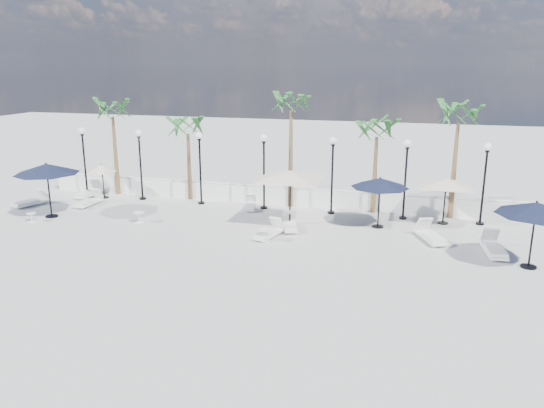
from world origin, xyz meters
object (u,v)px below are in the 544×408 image
(parasol_cream_sq_a, at_px, (290,171))
(lounger_3, at_px, (269,232))
(lounger_4, at_px, (290,225))
(lounger_5, at_px, (250,205))
(lounger_6, at_px, (431,235))
(parasol_navy_left, at_px, (47,169))
(lounger_7, at_px, (494,248))
(parasol_cream_sq_b, at_px, (447,179))
(parasol_cream_small, at_px, (102,169))
(lounger_1, at_px, (89,192))
(lounger_2, at_px, (89,201))
(parasol_navy_right, at_px, (536,209))
(lounger_0, at_px, (31,201))
(parasol_navy_mid, at_px, (380,183))

(parasol_cream_sq_a, bearing_deg, lounger_3, -103.30)
(lounger_4, bearing_deg, lounger_5, 118.12)
(lounger_6, height_order, parasol_cream_sq_a, parasol_cream_sq_a)
(lounger_3, distance_m, parasol_navy_left, 11.32)
(lounger_4, xyz_separation_m, parasol_navy_left, (-11.73, -1.19, 2.16))
(lounger_7, distance_m, parasol_cream_sq_b, 4.58)
(lounger_7, relative_size, parasol_cream_small, 1.10)
(lounger_1, relative_size, parasol_cream_small, 1.05)
(lounger_3, xyz_separation_m, parasol_cream_small, (-10.75, 4.14, 1.43))
(lounger_1, relative_size, lounger_3, 1.08)
(lounger_2, bearing_deg, parasol_navy_left, -100.25)
(lounger_5, xyz_separation_m, parasol_cream_small, (-8.56, -0.02, 1.45))
(lounger_6, xyz_separation_m, parasol_cream_small, (-17.48, 2.78, 1.40))
(lounger_2, relative_size, parasol_navy_right, 0.66)
(parasol_cream_sq_b, bearing_deg, lounger_3, -150.46)
(lounger_0, height_order, lounger_1, lounger_1)
(lounger_2, height_order, parasol_navy_left, parasol_navy_left)
(lounger_4, height_order, lounger_5, lounger_4)
(lounger_6, bearing_deg, lounger_7, -46.02)
(parasol_cream_small, bearing_deg, parasol_navy_right, -13.24)
(lounger_7, bearing_deg, parasol_navy_left, 174.65)
(lounger_2, height_order, parasol_navy_mid, parasol_navy_mid)
(lounger_5, xyz_separation_m, parasol_cream_sq_a, (2.65, -2.22, 2.37))
(lounger_1, bearing_deg, lounger_3, -20.96)
(lounger_4, bearing_deg, parasol_navy_left, 169.11)
(lounger_5, distance_m, lounger_6, 9.35)
(lounger_4, height_order, parasol_navy_left, parasol_navy_left)
(lounger_6, height_order, lounger_7, lounger_7)
(lounger_4, relative_size, lounger_5, 1.10)
(parasol_cream_small, bearing_deg, lounger_7, -10.77)
(lounger_3, distance_m, lounger_7, 9.11)
(parasol_navy_right, distance_m, parasol_cream_sq_a, 10.11)
(lounger_5, relative_size, parasol_cream_small, 0.88)
(lounger_3, bearing_deg, lounger_6, 25.13)
(lounger_0, xyz_separation_m, parasol_cream_small, (2.78, 2.51, 1.42))
(lounger_4, height_order, parasol_cream_sq_b, parasol_cream_sq_b)
(lounger_7, bearing_deg, lounger_2, 167.88)
(parasol_navy_mid, bearing_deg, lounger_5, 167.95)
(lounger_4, distance_m, lounger_5, 3.98)
(parasol_navy_mid, bearing_deg, lounger_7, -26.97)
(parasol_navy_mid, bearing_deg, parasol_cream_small, 174.75)
(lounger_7, bearing_deg, lounger_0, 170.84)
(lounger_4, relative_size, parasol_cream_sq_a, 0.33)
(lounger_4, xyz_separation_m, lounger_6, (6.12, 0.03, 0.03))
(parasol_navy_mid, relative_size, parasol_navy_right, 0.93)
(lounger_2, xyz_separation_m, parasol_cream_sq_a, (11.07, -0.56, 2.34))
(lounger_3, relative_size, parasol_cream_sq_a, 0.33)
(lounger_3, height_order, parasol_navy_left, parasol_navy_left)
(parasol_navy_right, relative_size, parasol_cream_sq_b, 0.62)
(lounger_3, height_order, lounger_6, lounger_6)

